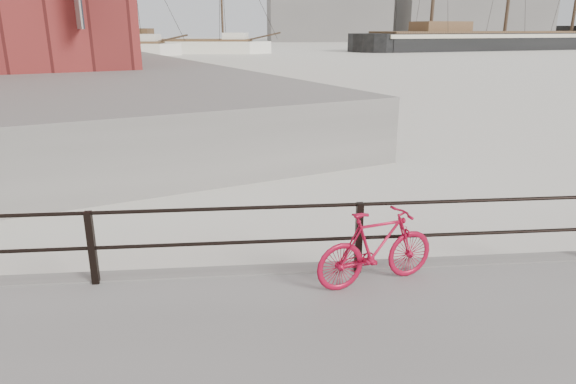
# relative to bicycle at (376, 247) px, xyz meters

# --- Properties ---
(bicycle) EXTENTS (1.69, 0.72, 1.02)m
(bicycle) POSITION_rel_bicycle_xyz_m (0.00, 0.00, 0.00)
(bicycle) COLOR #A90B29
(bicycle) RESTS_ON promenade
(barque_black) EXTENTS (67.58, 35.65, 36.15)m
(barque_black) POSITION_rel_bicycle_xyz_m (43.65, 81.01, -0.86)
(barque_black) COLOR black
(barque_black) RESTS_ON ground
(schooner_mid) EXTENTS (30.79, 16.60, 21.02)m
(schooner_mid) POSITION_rel_bicycle_xyz_m (-10.17, 73.78, -0.86)
(schooner_mid) COLOR white
(schooner_mid) RESTS_ON ground
(schooner_left) EXTENTS (24.00, 12.19, 17.82)m
(schooner_left) POSITION_rel_bicycle_xyz_m (-20.18, 68.00, -0.86)
(schooner_left) COLOR silver
(schooner_left) RESTS_ON ground
(industrial_west) EXTENTS (32.00, 18.00, 18.00)m
(industrial_west) POSITION_rel_bicycle_xyz_m (23.35, 140.50, 8.14)
(industrial_west) COLOR gray
(industrial_west) RESTS_ON ground
(industrial_east) EXTENTS (20.00, 16.00, 14.00)m
(industrial_east) POSITION_rel_bicycle_xyz_m (81.35, 150.50, 6.14)
(industrial_east) COLOR gray
(industrial_east) RESTS_ON ground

